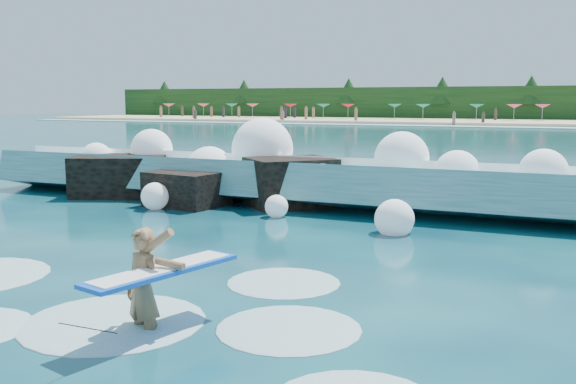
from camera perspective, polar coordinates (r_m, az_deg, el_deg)
ground at (r=11.77m, az=-10.83°, el=-6.62°), size 200.00×200.00×0.00m
beach at (r=87.54m, az=20.41°, el=5.81°), size 140.00×20.00×0.40m
wet_band at (r=76.59m, az=19.76°, el=5.46°), size 140.00×5.00×0.08m
treeline at (r=97.47m, az=20.94°, el=7.32°), size 140.00×4.00×5.00m
breaking_wave at (r=18.75m, az=0.22°, el=0.88°), size 19.96×3.04×1.72m
rock_cluster at (r=19.32m, az=-8.64°, el=0.72°), size 8.82×3.59×1.60m
surfer_with_board at (r=8.54m, az=-12.39°, el=-8.14°), size 1.13×2.85×1.63m
wave_spray at (r=18.78m, az=-0.41°, el=2.72°), size 14.88×5.03×2.57m
surf_foam at (r=9.70m, az=-15.37°, el=-9.97°), size 9.67×5.56×0.13m
beach_umbrellas at (r=89.32m, az=20.64°, el=7.15°), size 111.77×6.36×0.50m
beachgoers at (r=84.86m, az=15.14°, el=6.59°), size 98.06×13.60×1.94m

